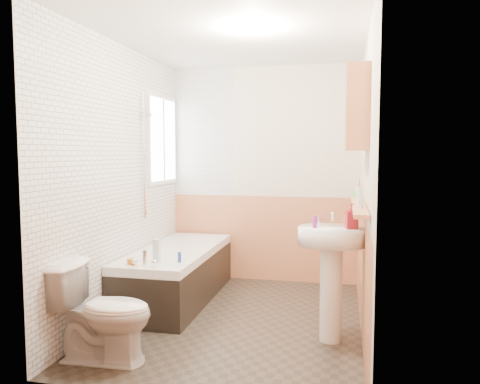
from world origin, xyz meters
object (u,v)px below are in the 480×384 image
Objects in this scene: sink at (331,260)px; pine_shelf at (358,204)px; toilet at (103,312)px; medicine_cabinet at (357,110)px; bathtub at (177,273)px.

pine_shelf is at bearing 34.43° from sink.
sink is 0.67× the size of pine_shelf.
toilet is at bearing -155.00° from pine_shelf.
toilet is 2.12m from pine_shelf.
pine_shelf is at bearing 47.71° from medicine_cabinet.
medicine_cabinet reaches higher than sink.
pine_shelf reaches higher than bathtub.
toilet is 1.78m from sink.
sink is (1.60, 0.72, 0.30)m from toilet.
sink reaches higher than bathtub.
pine_shelf is (1.80, 0.84, 0.74)m from toilet.
bathtub is at bearing 159.76° from medicine_cabinet.
toilet is (-0.03, -1.45, 0.08)m from bathtub.
medicine_cabinet is at bearing -20.24° from bathtub.
medicine_cabinet is at bearing 30.82° from sink.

